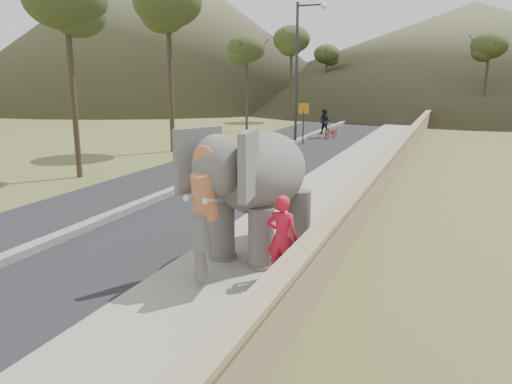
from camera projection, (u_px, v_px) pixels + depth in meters
ground at (260, 258)px, 11.22m from camera, size 160.00×160.00×0.00m
road at (237, 168)px, 22.06m from camera, size 7.00×120.00×0.03m
median at (237, 165)px, 22.04m from camera, size 0.35×120.00×0.22m
walkway at (350, 174)px, 20.23m from camera, size 3.00×120.00×0.15m
parapet at (392, 165)px, 19.53m from camera, size 0.30×120.00×1.10m
lamppost at (302, 59)px, 28.54m from camera, size 1.76×0.36×8.00m
signboard at (303, 116)px, 29.14m from camera, size 0.60×0.08×2.40m
hill_left at (154, 25)px, 72.15m from camera, size 60.00×60.00×22.00m
hill_far at (471, 53)px, 71.06m from camera, size 80.00×80.00×14.00m
elephant_and_man at (263, 190)px, 10.94m from camera, size 2.53×4.14×2.82m
motorcyclist at (328, 127)px, 32.08m from camera, size 1.36×1.71×1.91m
trees at (418, 77)px, 34.41m from camera, size 47.54×44.04×9.13m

